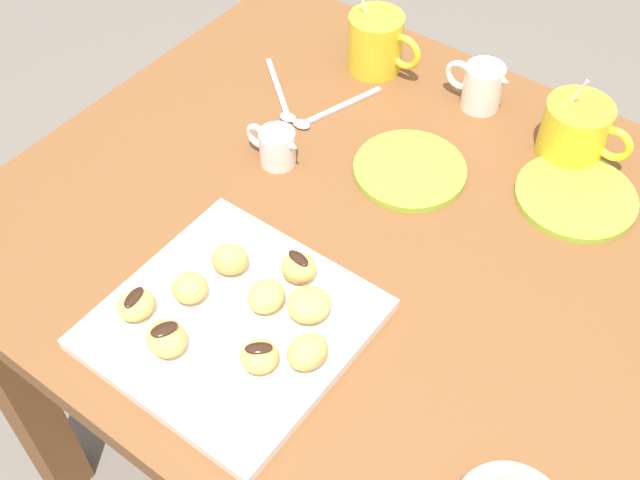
{
  "coord_description": "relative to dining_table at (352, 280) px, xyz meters",
  "views": [
    {
      "loc": [
        0.4,
        -0.62,
        1.51
      ],
      "look_at": [
        -0.01,
        -0.07,
        0.73
      ],
      "focal_mm": 45.0,
      "sensor_mm": 36.0,
      "label": 1
    }
  ],
  "objects": [
    {
      "name": "ground_plane",
      "position": [
        0.0,
        0.0,
        -0.58
      ],
      "size": [
        8.0,
        8.0,
        0.0
      ],
      "primitive_type": "plane",
      "color": "#665B51"
    },
    {
      "name": "dining_table",
      "position": [
        0.0,
        0.0,
        0.0
      ],
      "size": [
        0.94,
        0.84,
        0.71
      ],
      "color": "brown",
      "rests_on": "ground_plane"
    },
    {
      "name": "pastry_plate_square",
      "position": [
        -0.02,
        -0.23,
        0.14
      ],
      "size": [
        0.29,
        0.29,
        0.02
      ],
      "primitive_type": "cube",
      "color": "white",
      "rests_on": "dining_table"
    },
    {
      "name": "coffee_mug_yellow_left",
      "position": [
        -0.17,
        0.3,
        0.18
      ],
      "size": [
        0.13,
        0.09,
        0.15
      ],
      "color": "yellow",
      "rests_on": "dining_table"
    },
    {
      "name": "coffee_mug_yellow_right",
      "position": [
        0.17,
        0.3,
        0.18
      ],
      "size": [
        0.13,
        0.1,
        0.13
      ],
      "color": "yellow",
      "rests_on": "dining_table"
    },
    {
      "name": "cream_pitcher_white",
      "position": [
        0.01,
        0.32,
        0.17
      ],
      "size": [
        0.1,
        0.06,
        0.07
      ],
      "color": "white",
      "rests_on": "dining_table"
    },
    {
      "name": "chocolate_sauce_pitcher",
      "position": [
        -0.16,
        0.03,
        0.16
      ],
      "size": [
        0.09,
        0.05,
        0.06
      ],
      "color": "white",
      "rests_on": "dining_table"
    },
    {
      "name": "saucer_lime_left",
      "position": [
        0.22,
        0.22,
        0.13
      ],
      "size": [
        0.17,
        0.17,
        0.01
      ],
      "primitive_type": "cylinder",
      "color": "#9EC633",
      "rests_on": "dining_table"
    },
    {
      "name": "saucer_lime_right",
      "position": [
        0.01,
        0.12,
        0.13
      ],
      "size": [
        0.16,
        0.16,
        0.01
      ],
      "primitive_type": "cylinder",
      "color": "#9EC633",
      "rests_on": "dining_table"
    },
    {
      "name": "loose_spoon_near_saucer",
      "position": [
        -0.16,
        0.16,
        0.13
      ],
      "size": [
        0.06,
        0.15,
        0.01
      ],
      "color": "silver",
      "rests_on": "dining_table"
    },
    {
      "name": "loose_spoon_by_plate",
      "position": [
        -0.24,
        0.14,
        0.13
      ],
      "size": [
        0.13,
        0.11,
        0.01
      ],
      "color": "silver",
      "rests_on": "dining_table"
    },
    {
      "name": "beignet_0",
      "position": [
        -0.05,
        -0.3,
        0.16
      ],
      "size": [
        0.06,
        0.06,
        0.03
      ],
      "primitive_type": "ellipsoid",
      "rotation": [
        0.0,
        0.0,
        1.21
      ],
      "color": "#DBA351",
      "rests_on": "pastry_plate_square"
    },
    {
      "name": "chocolate_drizzle_0",
      "position": [
        -0.05,
        -0.3,
        0.18
      ],
      "size": [
        0.03,
        0.04,
        0.0
      ],
      "primitive_type": "ellipsoid",
      "rotation": [
        0.0,
        0.0,
        1.11
      ],
      "color": "black",
      "rests_on": "beignet_0"
    },
    {
      "name": "beignet_1",
      "position": [
        0.0,
        -0.19,
        0.16
      ],
      "size": [
        0.05,
        0.06,
        0.03
      ],
      "primitive_type": "ellipsoid",
      "rotation": [
        0.0,
        0.0,
        1.74
      ],
      "color": "#DBA351",
      "rests_on": "pastry_plate_square"
    },
    {
      "name": "beignet_2",
      "position": [
        0.05,
        -0.17,
        0.16
      ],
      "size": [
        0.06,
        0.06,
        0.03
      ],
      "primitive_type": "ellipsoid",
      "rotation": [
        0.0,
        0.0,
        6.12
      ],
      "color": "#DBA351",
      "rests_on": "pastry_plate_square"
    },
    {
      "name": "beignet_3",
      "position": [
        0.05,
        -0.26,
        0.16
      ],
      "size": [
        0.06,
        0.06,
        0.03
      ],
      "primitive_type": "ellipsoid",
      "rotation": [
        0.0,
        0.0,
        1.18
      ],
      "color": "#DBA351",
      "rests_on": "pastry_plate_square"
    },
    {
      "name": "chocolate_drizzle_3",
      "position": [
        0.05,
        -0.26,
        0.18
      ],
      "size": [
        0.03,
        0.03,
        0.0
      ],
      "primitive_type": "ellipsoid",
      "rotation": [
        0.0,
        0.0,
        0.72
      ],
      "color": "black",
      "rests_on": "beignet_3"
    },
    {
      "name": "beignet_4",
      "position": [
        -0.07,
        -0.17,
        0.17
      ],
      "size": [
        0.06,
        0.06,
        0.04
      ],
      "primitive_type": "ellipsoid",
      "rotation": [
        0.0,
        0.0,
        0.56
      ],
      "color": "#DBA351",
      "rests_on": "pastry_plate_square"
    },
    {
      "name": "beignet_5",
      "position": [
        -0.12,
        -0.29,
        0.16
      ],
      "size": [
        0.05,
        0.05,
        0.03
      ],
      "primitive_type": "ellipsoid",
      "rotation": [
        0.0,
        0.0,
        4.63
      ],
      "color": "#DBA351",
      "rests_on": "pastry_plate_square"
    },
    {
      "name": "chocolate_drizzle_5",
      "position": [
        -0.12,
        -0.29,
        0.18
      ],
      "size": [
        0.02,
        0.04,
        0.0
      ],
      "primitive_type": "ellipsoid",
      "rotation": [
        0.0,
        0.0,
        4.89
      ],
      "color": "black",
      "rests_on": "beignet_5"
    },
    {
      "name": "beignet_6",
      "position": [
        -0.08,
        -0.23,
        0.16
      ],
      "size": [
        0.06,
        0.06,
        0.03
      ],
      "primitive_type": "ellipsoid",
      "rotation": [
        0.0,
        0.0,
        1.03
      ],
      "color": "#DBA351",
      "rests_on": "pastry_plate_square"
    },
    {
      "name": "beignet_7",
      "position": [
        0.09,
        -0.22,
        0.16
      ],
      "size": [
        0.05,
        0.06,
        0.04
      ],
      "primitive_type": "ellipsoid",
      "rotation": [
        0.0,
        0.0,
        1.37
      ],
      "color": "#DBA351",
      "rests_on": "pastry_plate_square"
    },
    {
      "name": "beignet_8",
      "position": [
        0.01,
        -0.13,
        0.16
      ],
      "size": [
        0.05,
        0.05,
        0.04
      ],
      "primitive_type": "ellipsoid",
      "rotation": [
        0.0,
        0.0,
        3.37
      ],
      "color": "#DBA351",
      "rests_on": "pastry_plate_square"
    },
    {
      "name": "chocolate_drizzle_8",
      "position": [
        0.01,
        -0.13,
        0.18
      ],
      "size": [
        0.03,
        0.02,
        0.0
      ],
      "primitive_type": "ellipsoid",
      "rotation": [
        0.0,
        0.0,
        2.99
      ],
      "color": "black",
      "rests_on": "beignet_8"
    }
  ]
}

